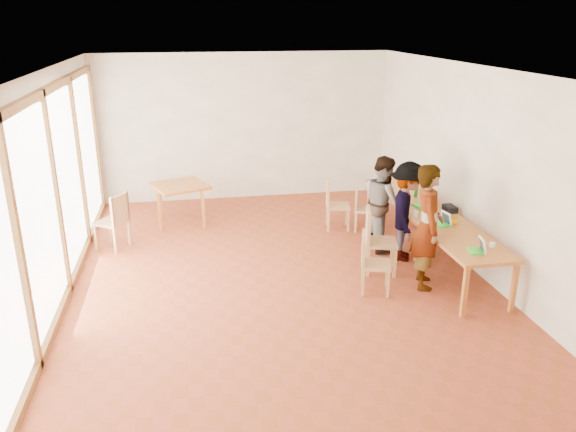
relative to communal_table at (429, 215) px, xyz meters
The scene contains 25 objects.
ground 2.61m from the communal_table, behind, with size 8.00×8.00×0.00m, color #9A3F25.
wall_back 4.53m from the communal_table, 124.07° to the left, with size 6.00×0.10×3.00m, color white.
wall_front 5.04m from the communal_table, 120.15° to the right, with size 6.00×0.10×3.00m, color white.
wall_right 0.99m from the communal_table, 31.24° to the right, with size 0.10×8.00×3.00m, color white.
window_wall 5.53m from the communal_table, behind, with size 0.10×8.00×3.00m, color white.
ceiling 3.42m from the communal_table, behind, with size 6.00×8.00×0.04m, color white.
communal_table is the anchor object (origin of this frame).
side_table 4.48m from the communal_table, 149.61° to the left, with size 0.90×0.90×0.75m.
chair_near 1.67m from the communal_table, 141.98° to the right, with size 0.50×0.50×0.46m.
chair_mid 1.11m from the communal_table, 158.80° to the right, with size 0.56×0.56×0.52m.
chair_far 1.91m from the communal_table, 128.11° to the left, with size 0.49×0.49×0.47m.
chair_empty 1.52m from the communal_table, 117.32° to the left, with size 0.48×0.48×0.43m.
chair_spare 5.06m from the communal_table, 166.20° to the left, with size 0.61×0.61×0.51m.
person_near 1.10m from the communal_table, 115.64° to the right, with size 0.65×0.43×1.78m, color gray.
person_mid 0.76m from the communal_table, 143.27° to the left, with size 0.76×0.59×1.57m, color gray.
person_far 0.40m from the communal_table, behind, with size 1.02×0.59×1.58m, color gray.
laptop_near 1.62m from the communal_table, 91.16° to the right, with size 0.24×0.27×0.20m.
laptop_mid 0.60m from the communal_table, 93.48° to the right, with size 0.24×0.26×0.20m.
laptop_far 0.30m from the communal_table, 88.64° to the left, with size 0.26×0.29×0.22m.
yellow_mug 0.62m from the communal_table, 79.25° to the right, with size 0.13×0.13×0.10m, color yellow.
green_bottle 0.82m from the communal_table, 83.21° to the left, with size 0.07×0.07×0.28m, color #14701F.
clear_glass 0.36m from the communal_table, 151.05° to the right, with size 0.07×0.07×0.09m, color silver.
condiment_cup 1.51m from the communal_table, 81.17° to the right, with size 0.08×0.08×0.06m, color white.
pink_phone 1.38m from the communal_table, 100.38° to the left, with size 0.05×0.10×0.01m, color #EB5397.
black_pouch 0.34m from the communal_table, ahead, with size 0.16×0.26×0.09m, color black.
Camera 1 is at (-1.19, -7.51, 3.63)m, focal length 35.00 mm.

